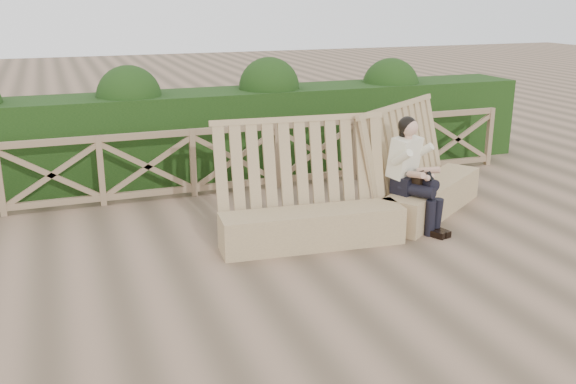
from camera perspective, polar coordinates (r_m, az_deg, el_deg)
name	(u,v)px	position (r m, az deg, el deg)	size (l,w,h in m)	color
ground	(318,272)	(7.62, 2.72, -7.14)	(60.00, 60.00, 0.00)	brown
bench	(373,199)	(9.00, 7.60, -0.63)	(4.51, 2.01, 1.62)	#987957
woman	(412,170)	(8.97, 10.99, 1.96)	(0.66, 1.00, 1.56)	black
guardrail	(236,159)	(10.57, -4.68, 2.96)	(10.10, 0.09, 1.10)	#7C6248
hedge	(217,133)	(11.66, -6.33, 5.24)	(12.00, 1.20, 1.50)	black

